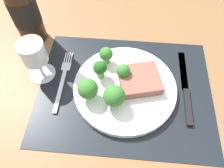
{
  "coord_description": "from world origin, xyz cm",
  "views": [
    {
      "loc": [
        -0.73,
        -29.6,
        48.79
      ],
      "look_at": [
        -3.34,
        0.3,
        1.9
      ],
      "focal_mm": 34.88,
      "sensor_mm": 36.0,
      "label": 1
    }
  ],
  "objects": [
    {
      "name": "broccoli_near_fork",
      "position": [
        -6.54,
        2.53,
        5.16
      ],
      "size": [
        3.52,
        3.52,
        5.4
      ],
      "color": "#6B994C",
      "rests_on": "plate"
    },
    {
      "name": "ground_plane",
      "position": [
        0.0,
        0.0,
        -1.5
      ],
      "size": [
        140.0,
        110.0,
        3.0
      ],
      "primitive_type": "cube",
      "color": "brown"
    },
    {
      "name": "wine_glass",
      "position": [
        -22.72,
        3.22,
        7.96
      ],
      "size": [
        7.04,
        7.04,
        11.77
      ],
      "color": "silver",
      "rests_on": "ground_plane"
    },
    {
      "name": "fork",
      "position": [
        -16.62,
        1.42,
        0.55
      ],
      "size": [
        2.4,
        19.2,
        0.5
      ],
      "rotation": [
        0.0,
        0.0,
        0.01
      ],
      "color": "silver",
      "rests_on": "placemat"
    },
    {
      "name": "broccoli_front_edge",
      "position": [
        -8.65,
        -3.83,
        5.5
      ],
      "size": [
        4.93,
        4.93,
        6.12
      ],
      "color": "#6B994C",
      "rests_on": "plate"
    },
    {
      "name": "knife",
      "position": [
        15.83,
        0.53,
        0.6
      ],
      "size": [
        1.8,
        23.0,
        0.8
      ],
      "rotation": [
        0.0,
        0.0,
        -0.01
      ],
      "color": "black",
      "rests_on": "placemat"
    },
    {
      "name": "steak",
      "position": [
        3.54,
        1.38,
        3.15
      ],
      "size": [
        11.87,
        11.15,
        2.51
      ],
      "primitive_type": "cube",
      "rotation": [
        0.0,
        0.0,
        0.24
      ],
      "color": "#8C5647",
      "rests_on": "plate"
    },
    {
      "name": "placemat",
      "position": [
        0.0,
        0.0,
        0.15
      ],
      "size": [
        44.99,
        35.06,
        0.3
      ],
      "primitive_type": "cube",
      "color": "black",
      "rests_on": "ground_plane"
    },
    {
      "name": "broccoli_near_steak",
      "position": [
        -0.73,
        2.31,
        4.91
      ],
      "size": [
        3.46,
        3.46,
        5.02
      ],
      "color": "#6B994C",
      "rests_on": "plate"
    },
    {
      "name": "broccoli_center",
      "position": [
        -2.4,
        -5.19,
        5.44
      ],
      "size": [
        5.15,
        5.15,
        6.19
      ],
      "color": "#6B994C",
      "rests_on": "plate"
    },
    {
      "name": "plate",
      "position": [
        0.0,
        0.0,
        1.1
      ],
      "size": [
        26.36,
        26.36,
        1.6
      ],
      "primitive_type": "cylinder",
      "color": "white",
      "rests_on": "placemat"
    },
    {
      "name": "broccoli_back_left",
      "position": [
        -5.53,
        7.36,
        4.91
      ],
      "size": [
        3.6,
        3.6,
        5.08
      ],
      "color": "#5B8942",
      "rests_on": "plate"
    },
    {
      "name": "wine_bottle",
      "position": [
        -28.66,
        16.62,
        11.73
      ],
      "size": [
        7.74,
        7.74,
        32.51
      ],
      "color": "#331E0F",
      "rests_on": "ground_plane"
    }
  ]
}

